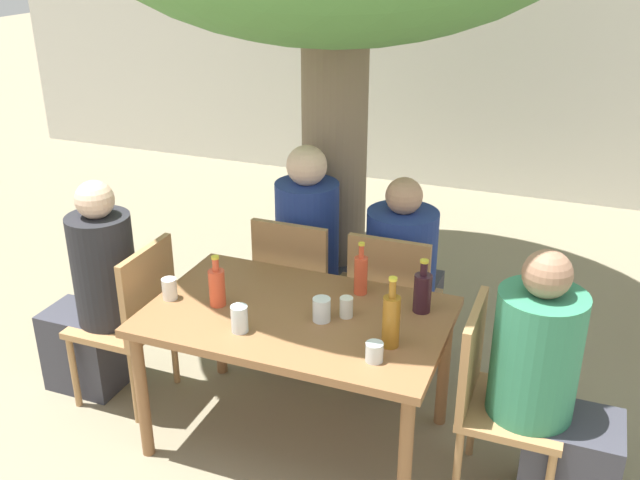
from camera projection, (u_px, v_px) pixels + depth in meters
ground_plane at (299, 437)px, 3.63m from camera, size 30.00×30.00×0.00m
cafe_building_wall at (469, 43)px, 6.52m from camera, size 10.00×0.08×2.80m
dining_table_front at (297, 328)px, 3.37m from camera, size 1.40×0.88×0.72m
patio_chair_0 at (133, 314)px, 3.73m from camera, size 0.44×0.44×0.91m
patio_chair_1 at (495, 392)px, 3.11m from camera, size 0.44×0.44×0.91m
patio_chair_2 at (298, 281)px, 4.08m from camera, size 0.44×0.44×0.91m
patio_chair_3 at (392, 298)px, 3.90m from camera, size 0.44×0.44×0.91m
person_seated_0 at (95, 301)px, 3.79m from camera, size 0.56×0.33×1.24m
person_seated_1 at (551, 398)px, 3.02m from camera, size 0.58×0.37×1.22m
person_seated_2 at (312, 255)px, 4.25m from camera, size 0.37×0.58×1.28m
person_seated_3 at (404, 278)px, 4.09m from camera, size 0.39×0.60×1.16m
soda_bottle_0 at (361, 274)px, 3.47m from camera, size 0.07×0.07×0.27m
soda_bottle_1 at (217, 286)px, 3.37m from camera, size 0.08×0.08×0.26m
amber_bottle_2 at (391, 320)px, 3.03m from camera, size 0.08×0.08×0.33m
wine_bottle_3 at (423, 292)px, 3.31m from camera, size 0.08×0.08×0.26m
drinking_glass_0 at (346, 307)px, 3.29m from camera, size 0.06×0.06×0.10m
drinking_glass_1 at (322, 310)px, 3.25m from camera, size 0.08×0.08×0.11m
drinking_glass_2 at (374, 352)px, 2.95m from camera, size 0.08×0.08×0.08m
drinking_glass_3 at (170, 289)px, 3.44m from camera, size 0.07×0.07×0.11m
drinking_glass_4 at (239, 319)px, 3.16m from camera, size 0.08×0.08×0.13m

